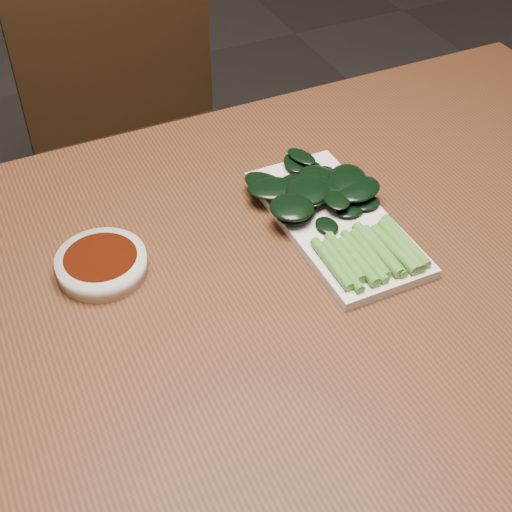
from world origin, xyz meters
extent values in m
cube|color=#462514|center=(0.00, 0.00, 0.73)|extent=(1.40, 0.80, 0.04)
cylinder|color=#462514|center=(0.64, 0.34, 0.35)|extent=(0.05, 0.05, 0.71)
cube|color=black|center=(0.05, 0.68, 0.43)|extent=(0.45, 0.45, 0.04)
cylinder|color=black|center=(-0.14, 0.49, 0.21)|extent=(0.04, 0.04, 0.41)
cylinder|color=black|center=(0.24, 0.49, 0.21)|extent=(0.04, 0.04, 0.41)
cylinder|color=black|center=(-0.14, 0.87, 0.21)|extent=(0.04, 0.04, 0.41)
cylinder|color=black|center=(0.24, 0.87, 0.21)|extent=(0.04, 0.04, 0.41)
cube|color=black|center=(0.05, 0.88, 0.67)|extent=(0.45, 0.03, 0.44)
cylinder|color=silver|center=(-0.19, 0.10, 0.76)|extent=(0.12, 0.12, 0.03)
cylinder|color=#370F05|center=(-0.19, 0.10, 0.78)|extent=(0.09, 0.09, 0.00)
cube|color=silver|center=(0.13, 0.05, 0.76)|extent=(0.14, 0.30, 0.01)
cylinder|color=#49852D|center=(0.07, -0.03, 0.77)|extent=(0.02, 0.10, 0.01)
cylinder|color=#49852D|center=(0.08, -0.04, 0.77)|extent=(0.02, 0.10, 0.01)
cylinder|color=#49852D|center=(0.09, -0.03, 0.77)|extent=(0.02, 0.09, 0.01)
cylinder|color=#49852D|center=(0.11, -0.04, 0.77)|extent=(0.02, 0.09, 0.01)
cylinder|color=#49852D|center=(0.12, -0.04, 0.77)|extent=(0.01, 0.10, 0.01)
cylinder|color=#49852D|center=(0.13, -0.04, 0.77)|extent=(0.02, 0.09, 0.01)
cylinder|color=#49852D|center=(0.14, -0.03, 0.77)|extent=(0.02, 0.10, 0.02)
cylinder|color=#49852D|center=(0.15, -0.04, 0.77)|extent=(0.01, 0.10, 0.01)
cylinder|color=#49852D|center=(0.16, -0.04, 0.77)|extent=(0.02, 0.09, 0.01)
cylinder|color=#49852D|center=(0.17, -0.04, 0.77)|extent=(0.02, 0.10, 0.02)
cylinder|color=#49852D|center=(0.18, -0.04, 0.77)|extent=(0.02, 0.10, 0.01)
ellipsoid|color=black|center=(0.13, 0.18, 0.77)|extent=(0.05, 0.06, 0.01)
ellipsoid|color=black|center=(0.14, 0.18, 0.78)|extent=(0.04, 0.06, 0.01)
ellipsoid|color=black|center=(0.11, 0.10, 0.78)|extent=(0.09, 0.09, 0.01)
ellipsoid|color=black|center=(0.15, 0.12, 0.78)|extent=(0.07, 0.06, 0.01)
ellipsoid|color=black|center=(0.17, 0.10, 0.78)|extent=(0.09, 0.09, 0.01)
ellipsoid|color=black|center=(0.14, 0.07, 0.78)|extent=(0.05, 0.06, 0.01)
ellipsoid|color=black|center=(0.15, 0.09, 0.78)|extent=(0.05, 0.05, 0.01)
ellipsoid|color=black|center=(0.15, 0.16, 0.77)|extent=(0.04, 0.05, 0.01)
ellipsoid|color=black|center=(0.14, 0.13, 0.78)|extent=(0.06, 0.07, 0.01)
ellipsoid|color=black|center=(0.13, 0.10, 0.78)|extent=(0.08, 0.09, 0.01)
ellipsoid|color=black|center=(0.08, 0.08, 0.77)|extent=(0.09, 0.09, 0.01)
ellipsoid|color=black|center=(0.14, 0.10, 0.77)|extent=(0.07, 0.07, 0.01)
ellipsoid|color=black|center=(0.07, 0.08, 0.78)|extent=(0.08, 0.08, 0.01)
ellipsoid|color=black|center=(0.11, 0.12, 0.77)|extent=(0.08, 0.09, 0.01)
ellipsoid|color=black|center=(0.11, 0.09, 0.78)|extent=(0.05, 0.06, 0.01)
ellipsoid|color=black|center=(0.07, 0.13, 0.78)|extent=(0.09, 0.08, 0.01)
ellipsoid|color=black|center=(0.13, 0.13, 0.78)|extent=(0.06, 0.04, 0.01)
ellipsoid|color=black|center=(0.16, 0.15, 0.77)|extent=(0.05, 0.04, 0.01)
ellipsoid|color=black|center=(0.07, 0.14, 0.77)|extent=(0.07, 0.10, 0.01)
ellipsoid|color=black|center=(0.18, 0.07, 0.78)|extent=(0.08, 0.07, 0.01)
ellipsoid|color=black|center=(0.18, 0.06, 0.77)|extent=(0.04, 0.03, 0.01)
ellipsoid|color=black|center=(0.15, 0.05, 0.77)|extent=(0.04, 0.03, 0.01)
ellipsoid|color=black|center=(0.11, 0.04, 0.77)|extent=(0.03, 0.04, 0.01)
ellipsoid|color=black|center=(0.17, 0.06, 0.77)|extent=(0.05, 0.04, 0.01)
camera|label=1|loc=(-0.29, -0.59, 1.39)|focal=50.00mm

